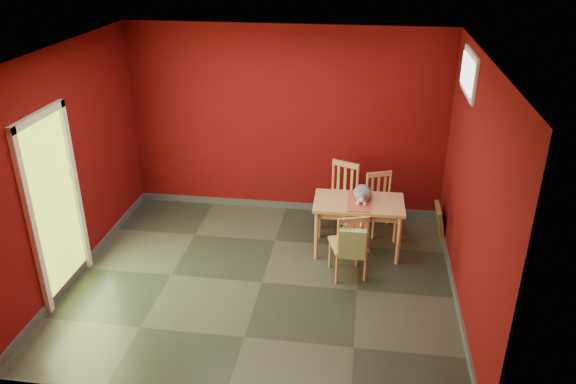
# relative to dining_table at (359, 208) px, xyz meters

# --- Properties ---
(ground) EXTENTS (4.50, 4.50, 0.00)m
(ground) POSITION_rel_dining_table_xyz_m (-1.09, -0.91, -0.62)
(ground) COLOR #2D342D
(ground) RESTS_ON ground
(room_shell) EXTENTS (4.50, 4.50, 4.50)m
(room_shell) POSITION_rel_dining_table_xyz_m (-1.09, -0.91, -0.57)
(room_shell) COLOR #57090A
(room_shell) RESTS_ON ground
(doorway) EXTENTS (0.06, 1.01, 2.13)m
(doorway) POSITION_rel_dining_table_xyz_m (-3.32, -1.31, 0.51)
(doorway) COLOR #B7D838
(doorway) RESTS_ON ground
(window) EXTENTS (0.05, 0.90, 0.50)m
(window) POSITION_rel_dining_table_xyz_m (1.14, 0.09, 1.73)
(window) COLOR white
(window) RESTS_ON room_shell
(outlet_plate) EXTENTS (0.08, 0.02, 0.12)m
(outlet_plate) POSITION_rel_dining_table_xyz_m (0.51, 1.08, -0.32)
(outlet_plate) COLOR silver
(outlet_plate) RESTS_ON room_shell
(dining_table) EXTENTS (1.14, 0.68, 0.71)m
(dining_table) POSITION_rel_dining_table_xyz_m (0.00, 0.00, 0.00)
(dining_table) COLOR tan
(dining_table) RESTS_ON ground
(table_runner) EXTENTS (0.30, 0.61, 0.31)m
(table_runner) POSITION_rel_dining_table_xyz_m (0.00, -0.10, 0.04)
(table_runner) COLOR #BA4C36
(table_runner) RESTS_ON dining_table
(chair_far_left) EXTENTS (0.56, 0.56, 0.92)m
(chair_far_left) POSITION_rel_dining_table_xyz_m (-0.26, 0.65, -0.15)
(chair_far_left) COLOR tan
(chair_far_left) RESTS_ON ground
(chair_far_right) EXTENTS (0.50, 0.50, 0.83)m
(chair_far_right) POSITION_rel_dining_table_xyz_m (0.30, 0.59, -0.19)
(chair_far_right) COLOR tan
(chair_far_right) RESTS_ON ground
(chair_near) EXTENTS (0.51, 0.51, 0.87)m
(chair_near) POSITION_rel_dining_table_xyz_m (-0.08, -0.62, -0.17)
(chair_near) COLOR tan
(chair_near) RESTS_ON ground
(tote_bag) EXTENTS (0.30, 0.18, 0.43)m
(tote_bag) POSITION_rel_dining_table_xyz_m (-0.04, -0.83, -0.05)
(tote_bag) COLOR #94B171
(tote_bag) RESTS_ON chair_near
(cat) EXTENTS (0.42, 0.52, 0.23)m
(cat) POSITION_rel_dining_table_xyz_m (0.03, 0.08, 0.20)
(cat) COLOR slate
(cat) RESTS_ON table_runner
(picture_frame) EXTENTS (0.15, 0.45, 0.45)m
(picture_frame) POSITION_rel_dining_table_xyz_m (1.10, 0.52, -0.39)
(picture_frame) COLOR brown
(picture_frame) RESTS_ON ground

